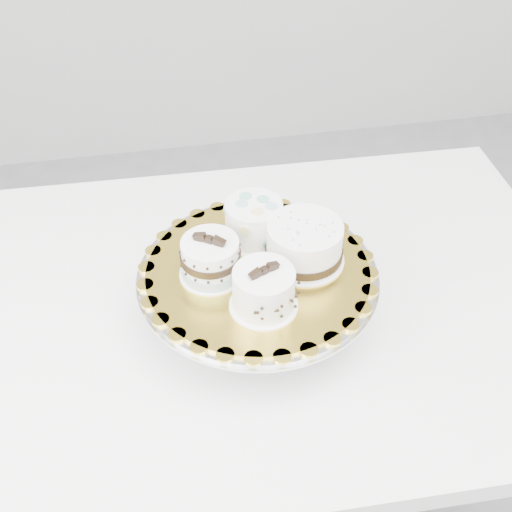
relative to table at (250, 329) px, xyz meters
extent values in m
cube|color=white|center=(0.00, 0.00, 0.06)|extent=(1.22, 0.83, 0.04)
cube|color=white|center=(-0.54, 0.36, -0.32)|extent=(0.05, 0.05, 0.71)
cube|color=white|center=(0.56, 0.33, -0.32)|extent=(0.05, 0.05, 0.71)
cylinder|color=gray|center=(0.01, -0.04, 0.09)|extent=(0.18, 0.18, 0.01)
cylinder|color=gray|center=(0.01, -0.04, 0.13)|extent=(0.11, 0.11, 0.09)
cylinder|color=silver|center=(0.01, -0.04, 0.18)|extent=(0.38, 0.38, 0.01)
cylinder|color=silver|center=(0.01, -0.04, 0.17)|extent=(0.39, 0.39, 0.00)
cylinder|color=gold|center=(0.01, -0.04, 0.19)|extent=(0.38, 0.38, 0.01)
cylinder|color=white|center=(0.00, -0.12, 0.19)|extent=(0.10, 0.10, 0.00)
cylinder|color=white|center=(0.00, -0.12, 0.22)|extent=(0.12, 0.12, 0.06)
cylinder|color=white|center=(-0.07, -0.04, 0.19)|extent=(0.10, 0.10, 0.00)
cylinder|color=white|center=(-0.07, -0.04, 0.22)|extent=(0.12, 0.12, 0.06)
cylinder|color=#9AB6C3|center=(-0.07, -0.04, 0.20)|extent=(0.09, 0.09, 0.02)
cylinder|color=black|center=(-0.07, -0.04, 0.23)|extent=(0.09, 0.09, 0.01)
cylinder|color=white|center=(0.01, 0.03, 0.19)|extent=(0.11, 0.11, 0.00)
cylinder|color=white|center=(0.01, 0.03, 0.22)|extent=(0.10, 0.10, 0.07)
cylinder|color=white|center=(0.08, -0.04, 0.19)|extent=(0.13, 0.13, 0.00)
cylinder|color=white|center=(0.08, -0.04, 0.22)|extent=(0.15, 0.15, 0.06)
cylinder|color=black|center=(0.08, -0.04, 0.21)|extent=(0.12, 0.12, 0.01)
camera|label=1|loc=(-0.14, -0.77, 0.88)|focal=45.00mm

